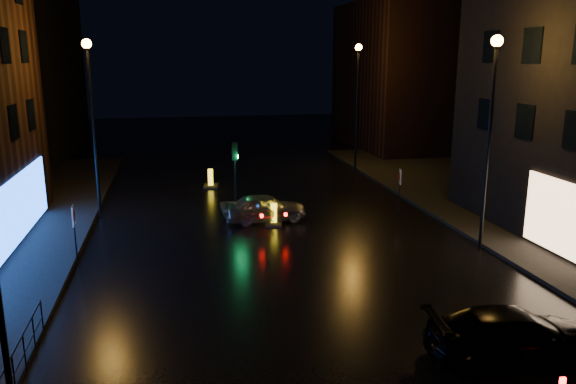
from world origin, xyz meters
name	(u,v)px	position (x,y,z in m)	size (l,w,h in m)	color
ground	(336,339)	(0.00, 0.00, 0.00)	(120.00, 120.00, 0.00)	black
building_far_left	(16,64)	(-16.00, 35.00, 7.00)	(8.00, 16.00, 14.00)	black
building_far_right	(401,76)	(15.00, 32.00, 6.00)	(8.00, 14.00, 12.00)	black
street_lamp_lfar	(91,101)	(-7.80, 14.00, 5.56)	(0.44, 0.44, 8.37)	black
street_lamp_rnear	(491,111)	(7.80, 6.00, 5.56)	(0.44, 0.44, 8.37)	black
street_lamp_rfar	(357,88)	(7.80, 22.00, 5.56)	(0.44, 0.44, 8.37)	black
traffic_signal	(236,200)	(-1.20, 14.00, 0.50)	(1.40, 2.40, 3.45)	black
guard_railing	(13,365)	(-8.00, -1.00, 0.74)	(0.05, 6.04, 1.00)	black
silver_hatchback	(265,208)	(-0.07, 11.66, 0.65)	(1.54, 3.84, 1.31)	#A1A4A8
dark_sedan	(516,335)	(4.17, -1.94, 0.67)	(1.86, 4.59, 1.33)	black
bollard_near	(274,220)	(0.24, 11.07, 0.22)	(0.97, 1.26, 0.99)	black
bollard_far	(211,183)	(-2.09, 19.35, 0.24)	(0.99, 1.34, 1.08)	black
road_sign_left	(74,221)	(-7.90, 7.46, 1.69)	(0.10, 0.55, 2.26)	black
road_sign_right	(400,180)	(6.72, 11.82, 1.63)	(0.19, 0.52, 2.18)	black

